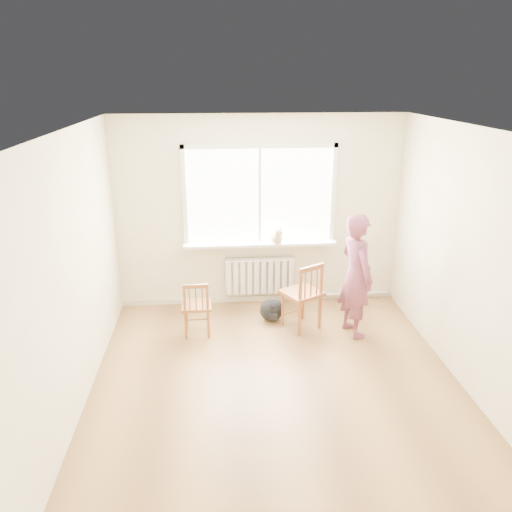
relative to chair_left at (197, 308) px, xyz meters
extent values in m
plane|color=#9D7040|center=(0.89, -1.27, -0.38)|extent=(4.50, 4.50, 0.00)
plane|color=white|center=(0.89, -1.27, 2.32)|extent=(4.50, 4.50, 0.00)
cube|color=beige|center=(0.89, 0.98, 0.97)|extent=(4.00, 0.01, 2.70)
cube|color=white|center=(0.89, 0.96, 1.22)|extent=(2.00, 0.02, 1.30)
cube|color=white|center=(0.89, 0.94, 1.90)|extent=(2.12, 0.05, 0.06)
cube|color=white|center=(-0.14, 0.94, 1.22)|extent=(0.06, 0.05, 1.42)
cube|color=white|center=(1.92, 0.94, 1.22)|extent=(0.06, 0.05, 1.42)
cube|color=white|center=(0.89, 0.94, 1.22)|extent=(0.04, 0.05, 1.30)
cube|color=white|center=(0.89, 0.87, 0.55)|extent=(2.15, 0.22, 0.04)
cube|color=white|center=(0.89, 0.93, 0.05)|extent=(1.00, 0.02, 0.55)
cube|color=white|center=(0.89, 0.88, 0.05)|extent=(1.00, 0.10, 0.51)
cube|color=white|center=(0.89, 0.88, 0.31)|extent=(1.00, 0.12, 0.03)
cylinder|color=silver|center=(2.14, 0.92, -0.30)|extent=(1.40, 0.04, 0.04)
cube|color=beige|center=(0.89, 0.96, -0.34)|extent=(4.00, 0.03, 0.08)
cube|color=#97512C|center=(0.00, 0.04, 0.02)|extent=(0.38, 0.36, 0.04)
cylinder|color=#97512C|center=(0.14, 0.19, -0.18)|extent=(0.03, 0.03, 0.40)
cylinder|color=#97512C|center=(-0.15, 0.18, -0.18)|extent=(0.03, 0.03, 0.40)
cylinder|color=#97512C|center=(0.14, -0.10, -0.18)|extent=(0.03, 0.03, 0.40)
cylinder|color=#97512C|center=(-0.14, -0.10, -0.18)|extent=(0.03, 0.03, 0.40)
cylinder|color=#97512C|center=(0.14, -0.10, 0.00)|extent=(0.04, 0.04, 0.75)
cylinder|color=#97512C|center=(-0.14, -0.10, 0.00)|extent=(0.04, 0.04, 0.75)
cube|color=#97512C|center=(0.00, -0.10, 0.35)|extent=(0.30, 0.04, 0.05)
cylinder|color=#97512C|center=(0.08, -0.10, 0.19)|extent=(0.02, 0.02, 0.30)
cylinder|color=#97512C|center=(0.00, -0.10, 0.19)|extent=(0.02, 0.02, 0.30)
cylinder|color=#97512C|center=(-0.08, -0.10, 0.19)|extent=(0.02, 0.02, 0.30)
cube|color=#97512C|center=(1.37, 0.12, 0.11)|extent=(0.61, 0.61, 0.04)
cylinder|color=#97512C|center=(1.43, 0.35, -0.13)|extent=(0.04, 0.04, 0.49)
cylinder|color=#97512C|center=(1.13, 0.18, -0.13)|extent=(0.04, 0.04, 0.49)
cylinder|color=#97512C|center=(1.61, 0.05, -0.13)|extent=(0.04, 0.04, 0.49)
cylinder|color=#97512C|center=(1.31, -0.12, -0.13)|extent=(0.04, 0.04, 0.49)
cylinder|color=#97512C|center=(1.61, 0.05, 0.08)|extent=(0.04, 0.04, 0.93)
cylinder|color=#97512C|center=(1.31, -0.12, 0.08)|extent=(0.04, 0.04, 0.93)
cube|color=#97512C|center=(1.46, -0.03, 0.51)|extent=(0.34, 0.22, 0.06)
cylinder|color=#97512C|center=(1.54, 0.01, 0.32)|extent=(0.02, 0.02, 0.37)
cylinder|color=#97512C|center=(1.46, -0.03, 0.32)|extent=(0.02, 0.02, 0.37)
cylinder|color=#97512C|center=(1.37, -0.08, 0.32)|extent=(0.02, 0.02, 0.37)
imported|color=#B93D3F|center=(2.01, -0.10, 0.42)|extent=(0.54, 0.67, 1.60)
ellipsoid|color=beige|center=(1.11, 0.80, 0.67)|extent=(0.21, 0.29, 0.20)
sphere|color=beige|center=(1.12, 0.67, 0.78)|extent=(0.11, 0.11, 0.11)
cone|color=beige|center=(1.09, 0.66, 0.83)|extent=(0.04, 0.04, 0.05)
cone|color=beige|center=(1.15, 0.67, 0.83)|extent=(0.04, 0.04, 0.05)
cylinder|color=beige|center=(1.10, 0.94, 0.61)|extent=(0.04, 0.19, 0.02)
cylinder|color=beige|center=(1.09, 0.69, 0.62)|extent=(0.02, 0.02, 0.10)
cylinder|color=beige|center=(1.15, 0.70, 0.62)|extent=(0.02, 0.02, 0.10)
ellipsoid|color=black|center=(1.00, 0.31, -0.22)|extent=(0.34, 0.26, 0.32)
camera|label=1|loc=(0.28, -5.77, 2.79)|focal=35.00mm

